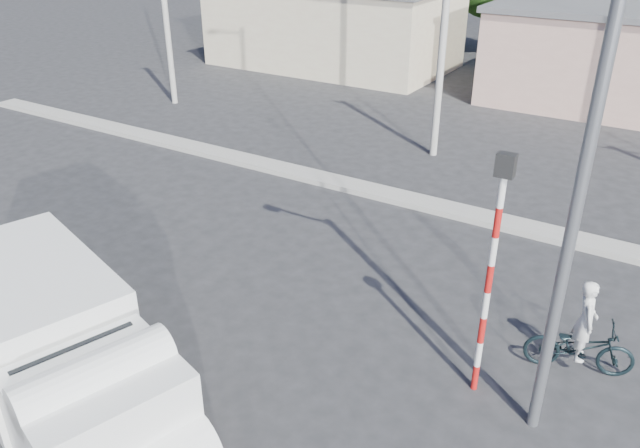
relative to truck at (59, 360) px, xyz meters
The scene contains 9 objects.
ground_plane 3.70m from the truck, 55.44° to the left, with size 120.00×120.00×0.00m, color #27272A.
median 11.08m from the truck, 79.80° to the left, with size 40.00×0.80×0.16m, color #99968E.
truck is the anchor object (origin of this frame).
bicycle 8.77m from the truck, 41.56° to the left, with size 0.66×1.89×0.99m, color black.
cyclist 8.75m from the truck, 41.56° to the left, with size 0.57×0.37×1.56m, color white.
traffic_pole 6.84m from the truck, 40.06° to the left, with size 0.28×0.18×4.36m.
streetlight 8.14m from the truck, 33.50° to the left, with size 2.34×0.22×9.00m.
building_row 25.03m from the truck, 83.00° to the left, with size 37.80×7.30×4.44m.
utility_poles 15.94m from the truck, 70.68° to the left, with size 35.40×0.24×8.00m.
Camera 1 is at (5.41, -7.08, 7.49)m, focal length 35.00 mm.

